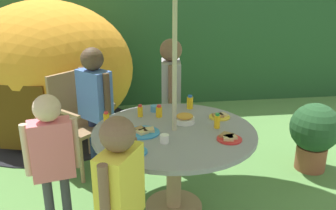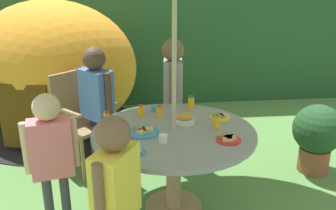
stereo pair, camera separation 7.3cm
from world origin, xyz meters
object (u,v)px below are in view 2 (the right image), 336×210
(plate_near_right, at_px, (220,117))
(juice_bottle_center_back, at_px, (107,118))
(cup_near, at_px, (163,139))
(child_in_yellow_shirt, at_px, (116,185))
(snack_bowl, at_px, (185,119))
(child_in_grey_shirt, at_px, (173,85))
(juice_bottle_front_edge, at_px, (160,111))
(juice_bottle_near_left, at_px, (141,111))
(juice_bottle_mid_right, at_px, (191,102))
(garden_table, at_px, (174,146))
(juice_bottle_far_left, at_px, (217,122))
(cup_far, at_px, (155,108))
(child_in_blue_shirt, at_px, (96,95))
(plate_mid_left, at_px, (132,150))
(plate_far_right, at_px, (228,139))
(child_in_pink_shirt, at_px, (51,148))
(plate_center_front, at_px, (143,132))
(potted_plant, at_px, (317,134))
(wooden_chair, at_px, (80,115))
(dome_tent, at_px, (54,68))

(plate_near_right, xyz_separation_m, juice_bottle_center_back, (-0.97, -0.02, 0.04))
(plate_near_right, height_order, cup_near, cup_near)
(child_in_yellow_shirt, relative_size, snack_bowl, 7.09)
(child_in_grey_shirt, bearing_deg, juice_bottle_front_edge, -11.36)
(juice_bottle_near_left, xyz_separation_m, juice_bottle_mid_right, (0.47, 0.15, 0.01))
(juice_bottle_front_edge, xyz_separation_m, cup_near, (-0.02, -0.53, -0.02))
(garden_table, relative_size, cup_near, 19.54)
(juice_bottle_far_left, distance_m, juice_bottle_front_edge, 0.53)
(juice_bottle_far_left, height_order, cup_far, juice_bottle_far_left)
(child_in_blue_shirt, bearing_deg, plate_mid_left, -25.02)
(plate_mid_left, height_order, juice_bottle_far_left, juice_bottle_far_left)
(child_in_blue_shirt, xyz_separation_m, juice_bottle_far_left, (1.01, -0.74, -0.03))
(child_in_blue_shirt, bearing_deg, plate_far_right, 5.19)
(snack_bowl, bearing_deg, child_in_pink_shirt, -161.09)
(juice_bottle_front_edge, bearing_deg, plate_center_front, -115.51)
(child_in_pink_shirt, distance_m, child_in_yellow_shirt, 0.76)
(child_in_grey_shirt, height_order, plate_mid_left, child_in_grey_shirt)
(potted_plant, bearing_deg, plate_near_right, -166.29)
(wooden_chair, bearing_deg, juice_bottle_front_edge, -80.69)
(plate_center_front, bearing_deg, cup_far, 74.58)
(garden_table, bearing_deg, juice_bottle_far_left, 0.31)
(child_in_blue_shirt, relative_size, plate_near_right, 6.99)
(garden_table, height_order, wooden_chair, wooden_chair)
(child_in_pink_shirt, relative_size, plate_far_right, 5.86)
(dome_tent, height_order, potted_plant, dome_tent)
(plate_far_right, relative_size, juice_bottle_mid_right, 1.51)
(potted_plant, height_order, juice_bottle_near_left, juice_bottle_near_left)
(garden_table, xyz_separation_m, cup_far, (-0.12, 0.45, 0.17))
(dome_tent, relative_size, child_in_pink_shirt, 2.32)
(child_in_grey_shirt, height_order, snack_bowl, child_in_grey_shirt)
(wooden_chair, height_order, juice_bottle_far_left, wooden_chair)
(plate_center_front, relative_size, plate_far_right, 1.34)
(juice_bottle_center_back, relative_size, cup_near, 1.66)
(plate_center_front, height_order, cup_far, cup_far)
(plate_near_right, bearing_deg, child_in_yellow_shirt, -130.22)
(child_in_yellow_shirt, relative_size, juice_bottle_center_back, 10.56)
(juice_bottle_center_back, bearing_deg, garden_table, -20.38)
(wooden_chair, distance_m, child_in_yellow_shirt, 1.75)
(child_in_blue_shirt, height_order, juice_bottle_far_left, child_in_blue_shirt)
(garden_table, xyz_separation_m, juice_bottle_front_edge, (-0.09, 0.31, 0.19))
(child_in_yellow_shirt, bearing_deg, garden_table, 0.00)
(child_in_pink_shirt, distance_m, plate_center_front, 0.69)
(garden_table, distance_m, child_in_blue_shirt, 1.02)
(plate_near_right, xyz_separation_m, juice_bottle_front_edge, (-0.52, 0.09, 0.04))
(child_in_blue_shirt, xyz_separation_m, child_in_pink_shirt, (-0.25, -0.95, -0.09))
(wooden_chair, relative_size, juice_bottle_near_left, 9.14)
(child_in_blue_shirt, height_order, juice_bottle_mid_right, child_in_blue_shirt)
(potted_plant, relative_size, child_in_grey_shirt, 0.54)
(juice_bottle_near_left, height_order, juice_bottle_center_back, juice_bottle_center_back)
(snack_bowl, xyz_separation_m, cup_near, (-0.22, -0.36, -0.01))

